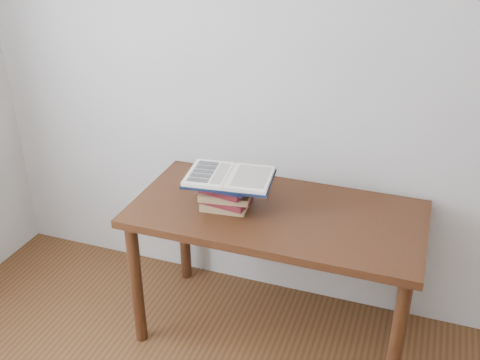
% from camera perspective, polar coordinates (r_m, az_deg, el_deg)
% --- Properties ---
extents(room_shell, '(3.54, 3.54, 2.62)m').
position_cam_1_polar(room_shell, '(1.11, -18.78, 4.19)').
color(room_shell, '#B2AEA8').
rests_on(room_shell, ground).
extents(desk, '(1.35, 0.67, 0.72)m').
position_cam_1_polar(desk, '(2.65, 3.67, -4.95)').
color(desk, '#3E230F').
rests_on(desk, ground).
extents(book_stack, '(0.25, 0.20, 0.15)m').
position_cam_1_polar(book_stack, '(2.58, -1.43, -1.44)').
color(book_stack, '#A48D54').
rests_on(book_stack, desk).
extents(open_book, '(0.42, 0.31, 0.03)m').
position_cam_1_polar(open_book, '(2.54, -1.07, 0.30)').
color(open_book, black).
rests_on(open_book, book_stack).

